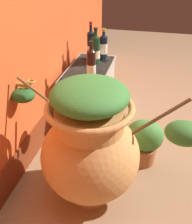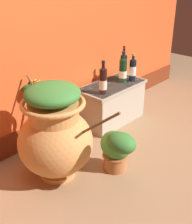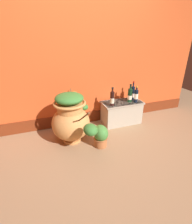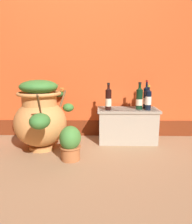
{
  "view_description": "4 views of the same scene",
  "coord_description": "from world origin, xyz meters",
  "px_view_note": "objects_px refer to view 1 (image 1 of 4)",
  "views": [
    {
      "loc": [
        -1.54,
        0.28,
        1.34
      ],
      "look_at": [
        0.04,
        0.66,
        0.33
      ],
      "focal_mm": 42.45,
      "sensor_mm": 36.0,
      "label": 1
    },
    {
      "loc": [
        -1.63,
        -0.96,
        1.53
      ],
      "look_at": [
        0.22,
        0.74,
        0.29
      ],
      "focal_mm": 47.98,
      "sensor_mm": 36.0,
      "label": 2
    },
    {
      "loc": [
        -0.8,
        -1.65,
        1.52
      ],
      "look_at": [
        0.03,
        0.68,
        0.39
      ],
      "focal_mm": 26.94,
      "sensor_mm": 36.0,
      "label": 3
    },
    {
      "loc": [
        0.26,
        -1.63,
        0.87
      ],
      "look_at": [
        0.22,
        0.72,
        0.4
      ],
      "focal_mm": 32.97,
      "sensor_mm": 36.0,
      "label": 4
    }
  ],
  "objects_px": {
    "wine_bottle_right": "(91,65)",
    "wine_bottle_back": "(96,49)",
    "potted_shrub": "(144,141)",
    "terracotta_urn": "(92,145)",
    "wine_bottle_left": "(91,45)",
    "wine_bottle_middle": "(104,47)"
  },
  "relations": [
    {
      "from": "wine_bottle_left",
      "to": "potted_shrub",
      "type": "height_order",
      "value": "wine_bottle_left"
    },
    {
      "from": "wine_bottle_left",
      "to": "potted_shrub",
      "type": "bearing_deg",
      "value": -144.95
    },
    {
      "from": "terracotta_urn",
      "to": "wine_bottle_middle",
      "type": "bearing_deg",
      "value": 9.15
    },
    {
      "from": "terracotta_urn",
      "to": "wine_bottle_right",
      "type": "distance_m",
      "value": 0.8
    },
    {
      "from": "wine_bottle_left",
      "to": "wine_bottle_right",
      "type": "bearing_deg",
      "value": -165.12
    },
    {
      "from": "terracotta_urn",
      "to": "potted_shrub",
      "type": "height_order",
      "value": "terracotta_urn"
    },
    {
      "from": "terracotta_urn",
      "to": "wine_bottle_back",
      "type": "relative_size",
      "value": 3.51
    },
    {
      "from": "wine_bottle_right",
      "to": "wine_bottle_back",
      "type": "distance_m",
      "value": 0.38
    },
    {
      "from": "terracotta_urn",
      "to": "wine_bottle_left",
      "type": "height_order",
      "value": "terracotta_urn"
    },
    {
      "from": "terracotta_urn",
      "to": "potted_shrub",
      "type": "bearing_deg",
      "value": -37.94
    },
    {
      "from": "wine_bottle_middle",
      "to": "terracotta_urn",
      "type": "bearing_deg",
      "value": -170.85
    },
    {
      "from": "wine_bottle_right",
      "to": "wine_bottle_back",
      "type": "xyz_separation_m",
      "value": [
        0.37,
        0.06,
        0.0
      ]
    },
    {
      "from": "wine_bottle_left",
      "to": "potted_shrub",
      "type": "xyz_separation_m",
      "value": [
        -0.86,
        -0.61,
        -0.38
      ]
    },
    {
      "from": "wine_bottle_middle",
      "to": "potted_shrub",
      "type": "height_order",
      "value": "wine_bottle_middle"
    },
    {
      "from": "terracotta_urn",
      "to": "wine_bottle_back",
      "type": "distance_m",
      "value": 1.17
    },
    {
      "from": "wine_bottle_middle",
      "to": "wine_bottle_back",
      "type": "bearing_deg",
      "value": 150.19
    },
    {
      "from": "terracotta_urn",
      "to": "potted_shrub",
      "type": "xyz_separation_m",
      "value": [
        0.36,
        -0.28,
        -0.2
      ]
    },
    {
      "from": "wine_bottle_right",
      "to": "potted_shrub",
      "type": "bearing_deg",
      "value": -129.2
    },
    {
      "from": "wine_bottle_back",
      "to": "potted_shrub",
      "type": "xyz_separation_m",
      "value": [
        -0.77,
        -0.54,
        -0.37
      ]
    },
    {
      "from": "wine_bottle_left",
      "to": "wine_bottle_middle",
      "type": "height_order",
      "value": "wine_bottle_left"
    },
    {
      "from": "wine_bottle_back",
      "to": "potted_shrub",
      "type": "relative_size",
      "value": 0.95
    },
    {
      "from": "wine_bottle_left",
      "to": "wine_bottle_right",
      "type": "relative_size",
      "value": 1.08
    }
  ]
}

